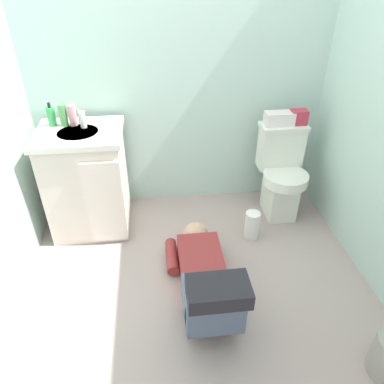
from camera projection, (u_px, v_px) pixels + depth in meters
The scene contains 13 objects.
ground_plane at pixel (197, 283), 2.41m from camera, with size 2.77×3.06×0.04m, color #A3908A.
wall_back at pixel (179, 59), 2.63m from camera, with size 2.43×0.08×2.40m, color #AFCEC2.
toilet at pixel (281, 173), 2.87m from camera, with size 0.36×0.46×0.75m.
vanity_cabinet at pixel (88, 181), 2.68m from camera, with size 0.60×0.53×0.82m.
faucet at pixel (80, 116), 2.56m from camera, with size 0.02×0.02×0.10m, color silver.
person_plumber at pixel (205, 279), 2.18m from camera, with size 0.39×1.06×0.52m.
tissue_box at pixel (279, 119), 2.71m from camera, with size 0.22×0.11×0.10m, color silver.
toiletry_bag at pixel (298, 117), 2.72m from camera, with size 0.12×0.09×0.11m, color #B22D3F.
soap_dispenser at pixel (51, 116), 2.51m from camera, with size 0.06×0.06×0.17m.
bottle_green at pixel (63, 115), 2.50m from camera, with size 0.05×0.05×0.15m, color #509950.
bottle_pink at pixel (72, 115), 2.51m from camera, with size 0.06×0.06×0.15m, color pink.
bottle_white at pixel (83, 120), 2.48m from camera, with size 0.04×0.04×0.11m, color white.
paper_towel_roll at pixel (252, 225), 2.72m from camera, with size 0.11×0.11×0.23m, color white.
Camera 1 is at (-0.22, -1.66, 1.82)m, focal length 33.34 mm.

